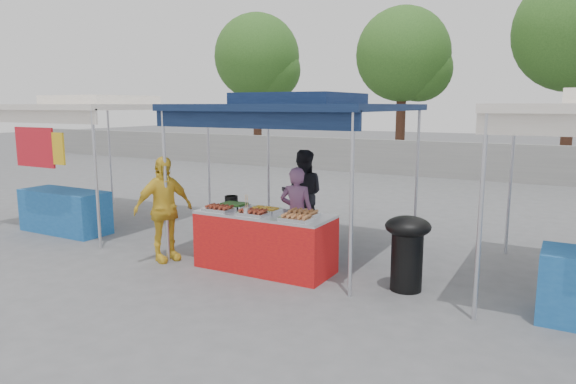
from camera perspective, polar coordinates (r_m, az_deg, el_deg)
The scene contains 22 objects.
ground_plane at distance 7.72m, azimuth -2.18°, elevation -8.37°, with size 80.00×80.00×0.00m, color slate.
back_wall at distance 17.78m, azimuth 16.49°, elevation 3.47°, with size 40.00×0.25×1.20m, color gray.
main_canopy at distance 8.18m, azimuth 1.27°, elevation 9.53°, with size 3.20×3.20×2.57m.
neighbor_stall_left at distance 10.79m, azimuth -21.53°, elevation 4.80°, with size 3.20×3.20×2.57m.
tree_0 at distance 22.69m, azimuth -3.08°, elevation 14.40°, with size 3.67×3.64×6.26m.
tree_1 at distance 20.19m, azimuth 13.09°, elevation 14.26°, with size 3.54×3.49×6.00m.
vendor_table at distance 7.51m, azimuth -2.60°, elevation -5.49°, with size 2.00×0.80×0.85m.
food_tray_fl at distance 7.58m, azimuth -7.69°, elevation -1.86°, with size 0.42×0.30×0.07m.
food_tray_fm at distance 7.24m, azimuth -3.88°, elevation -2.34°, with size 0.42×0.30×0.07m.
food_tray_fr at distance 6.89m, azimuth 0.90°, elevation -2.94°, with size 0.42×0.30×0.07m.
food_tray_bl at distance 7.81m, azimuth -5.99°, elevation -1.49°, with size 0.42×0.30×0.07m.
food_tray_bm at distance 7.49m, azimuth -2.49°, elevation -1.93°, with size 0.42×0.30×0.07m.
food_tray_br at distance 7.19m, azimuth 1.69°, elevation -2.41°, with size 0.42×0.30×0.07m.
cooking_pot at distance 8.14m, azimuth -6.32°, elevation -0.85°, with size 0.21×0.21×0.12m, color black.
skewer_cup at distance 7.21m, azimuth -4.63°, elevation -2.21°, with size 0.09×0.09×0.11m, color silver.
wok_burner at distance 6.82m, azimuth 13.11°, elevation -5.91°, with size 0.59×0.59×0.99m.
crate_left at distance 8.36m, azimuth -1.71°, elevation -5.81°, with size 0.53×0.37×0.32m, color #1541B1.
crate_right at distance 7.98m, azimuth 1.82°, elevation -6.69°, with size 0.48×0.33×0.29m, color #1541B1.
crate_stacked at distance 7.90m, azimuth 1.83°, elevation -4.77°, with size 0.44×0.31×0.27m, color #1541B1.
vendor_woman at distance 7.98m, azimuth 0.95°, elevation -2.36°, with size 0.53×0.35×1.45m, color #955F8C.
helper_man at distance 9.21m, azimuth 1.63°, elevation -0.26°, with size 0.78×0.61×1.61m, color black.
customer_person at distance 8.09m, azimuth -13.67°, elevation -1.86°, with size 0.95×0.40×1.62m, color yellow.
Camera 1 is at (3.81, -6.28, 2.38)m, focal length 32.00 mm.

